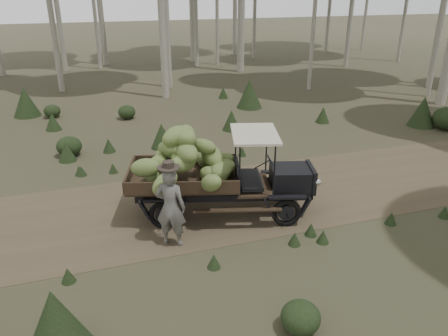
# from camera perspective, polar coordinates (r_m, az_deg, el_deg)

# --- Properties ---
(ground) EXTENTS (120.00, 120.00, 0.00)m
(ground) POSITION_cam_1_polar(r_m,az_deg,el_deg) (11.86, 9.27, -2.92)
(ground) COLOR #473D2B
(ground) RESTS_ON ground
(dirt_track) EXTENTS (70.00, 4.00, 0.01)m
(dirt_track) POSITION_cam_1_polar(r_m,az_deg,el_deg) (11.86, 9.28, -2.90)
(dirt_track) COLOR brown
(dirt_track) RESTS_ON ground
(banana_truck) EXTENTS (4.58, 2.61, 2.22)m
(banana_truck) POSITION_cam_1_polar(r_m,az_deg,el_deg) (10.03, -2.61, 0.48)
(banana_truck) COLOR black
(banana_truck) RESTS_ON ground
(farmer) EXTENTS (0.76, 0.67, 1.89)m
(farmer) POSITION_cam_1_polar(r_m,az_deg,el_deg) (9.05, -6.98, -5.01)
(farmer) COLOR #5F5C57
(farmer) RESTS_ON ground
(undergrowth) EXTENTS (20.37, 20.70, 1.27)m
(undergrowth) POSITION_cam_1_polar(r_m,az_deg,el_deg) (12.10, 11.49, 0.05)
(undergrowth) COLOR #233319
(undergrowth) RESTS_ON ground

